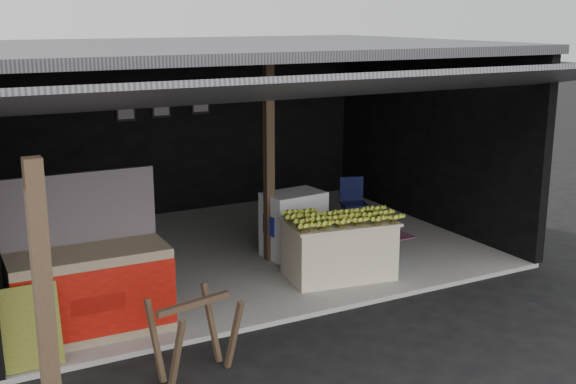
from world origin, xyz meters
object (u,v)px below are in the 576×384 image
sawhorse (195,329)px  plastic_chair (353,199)px  banana_table (339,248)px  neighbor_stall (90,288)px  water_barrel (377,243)px  white_crate (294,224)px

sawhorse → plastic_chair: 5.19m
banana_table → plastic_chair: bearing=61.0°
neighbor_stall → water_barrel: neighbor_stall is taller
white_crate → neighbor_stall: neighbor_stall is taller
neighbor_stall → plastic_chair: neighbor_stall is taller
banana_table → water_barrel: (0.82, 0.30, -0.14)m
white_crate → sawhorse: (-2.48, -2.59, -0.03)m
banana_table → plastic_chair: (1.39, 1.81, 0.09)m
white_crate → sawhorse: size_ratio=1.12×
neighbor_stall → water_barrel: 4.11m
water_barrel → plastic_chair: bearing=69.4°
white_crate → water_barrel: white_crate is taller
sawhorse → neighbor_stall: bearing=104.4°
water_barrel → plastic_chair: plastic_chair is taller
banana_table → plastic_chair: size_ratio=1.84×
white_crate → neighbor_stall: size_ratio=0.54×
sawhorse → plastic_chair: (3.97, 3.34, 0.05)m
neighbor_stall → plastic_chair: bearing=24.5°
water_barrel → banana_table: bearing=-159.7°
white_crate → water_barrel: bearing=-45.2°
neighbor_stall → sawhorse: 1.50m
white_crate → plastic_chair: (1.49, 0.76, 0.02)m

